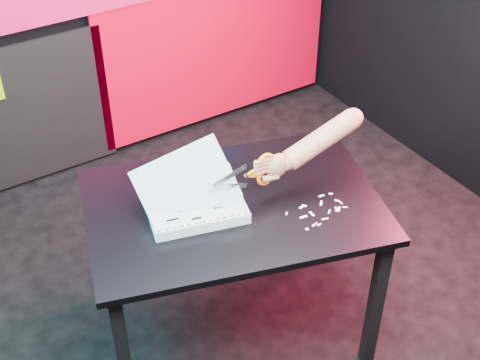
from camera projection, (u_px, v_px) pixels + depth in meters
room at (265, 42)px, 2.41m from camera, size 3.01×3.01×2.71m
backdrop at (124, 4)px, 3.66m from camera, size 2.88×0.05×2.08m
work_table at (233, 221)px, 2.69m from camera, size 1.32×1.07×0.75m
printout_stack at (195, 205)px, 2.58m from camera, size 0.42×0.36×0.28m
scissors at (261, 171)px, 2.58m from camera, size 0.27×0.03×0.15m
hand_forearm at (314, 144)px, 2.64m from camera, size 0.48×0.11×0.21m
paper_clippings at (321, 210)px, 2.60m from camera, size 0.24×0.14×0.00m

